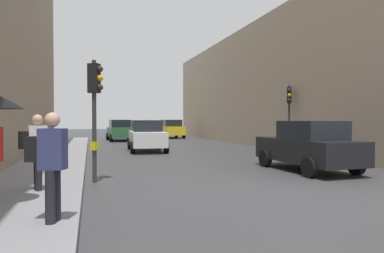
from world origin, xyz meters
TOP-DOWN VIEW (x-y plane):
  - ground_plane at (0.00, 0.00)m, footprint 120.00×120.00m
  - sidewalk_kerb at (-6.53, 6.00)m, footprint 2.53×40.00m
  - building_facade_right at (11.27, 17.11)m, footprint 12.00×30.22m
  - traffic_light_near_right at (-4.95, 3.04)m, footprint 0.44×0.37m
  - traffic_light_mid_street at (4.96, 8.96)m, footprint 0.36×0.45m
  - car_dark_suv at (2.30, 3.33)m, footprint 2.15×4.27m
  - car_white_compact at (-1.98, 12.61)m, footprint 2.18×4.28m
  - car_yellow_taxi at (2.47, 26.12)m, footprint 2.10×4.24m
  - car_silver_hatchback at (-2.29, 28.69)m, footprint 2.13×4.26m
  - car_green_estate at (-2.66, 23.01)m, footprint 2.20×4.29m
  - pedestrian_with_black_backpack at (-6.31, 1.43)m, footprint 0.65×0.42m
  - pedestrian_with_grey_backpack at (-5.71, -1.41)m, footprint 0.66×0.45m

SIDE VIEW (x-z plane):
  - ground_plane at x=0.00m, z-range 0.00..0.00m
  - sidewalk_kerb at x=-6.53m, z-range 0.00..0.16m
  - car_dark_suv at x=2.30m, z-range 0.00..1.76m
  - car_white_compact at x=-1.98m, z-range 0.00..1.76m
  - car_yellow_taxi at x=2.47m, z-range 0.00..1.76m
  - car_silver_hatchback at x=-2.29m, z-range 0.00..1.76m
  - car_green_estate at x=-2.66m, z-range 0.00..1.76m
  - pedestrian_with_black_backpack at x=-6.31m, z-range 0.28..2.05m
  - pedestrian_with_grey_backpack at x=-5.71m, z-range 0.28..2.05m
  - traffic_light_near_right at x=-4.95m, z-range 0.67..4.18m
  - traffic_light_mid_street at x=4.96m, z-range 0.68..4.27m
  - building_facade_right at x=11.27m, z-range 0.00..8.25m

